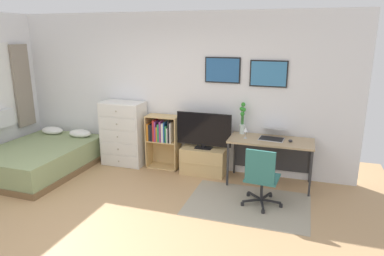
{
  "coord_description": "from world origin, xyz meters",
  "views": [
    {
      "loc": [
        2.17,
        -3.26,
        2.34
      ],
      "look_at": [
        0.61,
        1.5,
        0.98
      ],
      "focal_mm": 32.69,
      "sensor_mm": 36.0,
      "label": 1
    }
  ],
  "objects_px": {
    "laptop": "(273,134)",
    "computer_mouse": "(290,141)",
    "desk": "(271,146)",
    "wine_glass": "(246,130)",
    "bookshelf": "(162,137)",
    "office_chair": "(261,176)",
    "dresser": "(124,133)",
    "television": "(204,131)",
    "bamboo_vase": "(242,119)",
    "bed": "(41,158)",
    "tv_stand": "(204,161)"
  },
  "relations": [
    {
      "from": "laptop",
      "to": "computer_mouse",
      "type": "bearing_deg",
      "value": -16.85
    },
    {
      "from": "desk",
      "to": "wine_glass",
      "type": "relative_size",
      "value": 7.21
    },
    {
      "from": "bookshelf",
      "to": "office_chair",
      "type": "bearing_deg",
      "value": -27.23
    },
    {
      "from": "dresser",
      "to": "laptop",
      "type": "bearing_deg",
      "value": 0.29
    },
    {
      "from": "computer_mouse",
      "to": "wine_glass",
      "type": "relative_size",
      "value": 0.58
    },
    {
      "from": "television",
      "to": "desk",
      "type": "xyz_separation_m",
      "value": [
        1.12,
        0.0,
        -0.16
      ]
    },
    {
      "from": "bookshelf",
      "to": "bamboo_vase",
      "type": "bearing_deg",
      "value": 2.58
    },
    {
      "from": "television",
      "to": "office_chair",
      "type": "distance_m",
      "value": 1.45
    },
    {
      "from": "dresser",
      "to": "bookshelf",
      "type": "xyz_separation_m",
      "value": [
        0.73,
        0.06,
        -0.01
      ]
    },
    {
      "from": "bamboo_vase",
      "to": "bed",
      "type": "bearing_deg",
      "value": -165.2
    },
    {
      "from": "bookshelf",
      "to": "television",
      "type": "bearing_deg",
      "value": -4.69
    },
    {
      "from": "tv_stand",
      "to": "laptop",
      "type": "relative_size",
      "value": 1.71
    },
    {
      "from": "tv_stand",
      "to": "office_chair",
      "type": "xyz_separation_m",
      "value": [
        1.09,
        -0.92,
        0.23
      ]
    },
    {
      "from": "television",
      "to": "wine_glass",
      "type": "height_order",
      "value": "television"
    },
    {
      "from": "wine_glass",
      "to": "bookshelf",
      "type": "bearing_deg",
      "value": 173.02
    },
    {
      "from": "dresser",
      "to": "television",
      "type": "xyz_separation_m",
      "value": [
        1.52,
        -0.01,
        0.19
      ]
    },
    {
      "from": "laptop",
      "to": "office_chair",
      "type": "bearing_deg",
      "value": -87.75
    },
    {
      "from": "bed",
      "to": "office_chair",
      "type": "height_order",
      "value": "office_chair"
    },
    {
      "from": "television",
      "to": "bamboo_vase",
      "type": "bearing_deg",
      "value": 11.6
    },
    {
      "from": "desk",
      "to": "bamboo_vase",
      "type": "height_order",
      "value": "bamboo_vase"
    },
    {
      "from": "television",
      "to": "wine_glass",
      "type": "xyz_separation_m",
      "value": [
        0.72,
        -0.12,
        0.11
      ]
    },
    {
      "from": "office_chair",
      "to": "bamboo_vase",
      "type": "distance_m",
      "value": 1.25
    },
    {
      "from": "television",
      "to": "office_chair",
      "type": "xyz_separation_m",
      "value": [
        1.09,
        -0.9,
        -0.31
      ]
    },
    {
      "from": "television",
      "to": "office_chair",
      "type": "bearing_deg",
      "value": -39.62
    },
    {
      "from": "tv_stand",
      "to": "television",
      "type": "relative_size",
      "value": 0.8
    },
    {
      "from": "bed",
      "to": "bookshelf",
      "type": "distance_m",
      "value": 2.15
    },
    {
      "from": "bed",
      "to": "dresser",
      "type": "distance_m",
      "value": 1.48
    },
    {
      "from": "bed",
      "to": "dresser",
      "type": "bearing_deg",
      "value": 32.68
    },
    {
      "from": "tv_stand",
      "to": "dresser",
      "type": "bearing_deg",
      "value": -179.43
    },
    {
      "from": "desk",
      "to": "laptop",
      "type": "xyz_separation_m",
      "value": [
        0.01,
        0.02,
        0.2
      ]
    },
    {
      "from": "bookshelf",
      "to": "television",
      "type": "height_order",
      "value": "television"
    },
    {
      "from": "computer_mouse",
      "to": "bamboo_vase",
      "type": "relative_size",
      "value": 0.2
    },
    {
      "from": "dresser",
      "to": "bookshelf",
      "type": "height_order",
      "value": "dresser"
    },
    {
      "from": "television",
      "to": "tv_stand",
      "type": "bearing_deg",
      "value": 90.0
    },
    {
      "from": "bed",
      "to": "desk",
      "type": "relative_size",
      "value": 1.52
    },
    {
      "from": "wine_glass",
      "to": "dresser",
      "type": "bearing_deg",
      "value": 176.74
    },
    {
      "from": "bookshelf",
      "to": "desk",
      "type": "bearing_deg",
      "value": -1.92
    },
    {
      "from": "bamboo_vase",
      "to": "wine_glass",
      "type": "relative_size",
      "value": 2.91
    },
    {
      "from": "wine_glass",
      "to": "laptop",
      "type": "bearing_deg",
      "value": 19.25
    },
    {
      "from": "laptop",
      "to": "bookshelf",
      "type": "bearing_deg",
      "value": -176.5
    },
    {
      "from": "laptop",
      "to": "bamboo_vase",
      "type": "distance_m",
      "value": 0.55
    },
    {
      "from": "bookshelf",
      "to": "computer_mouse",
      "type": "height_order",
      "value": "bookshelf"
    },
    {
      "from": "television",
      "to": "bed",
      "type": "bearing_deg",
      "value": -164.48
    },
    {
      "from": "laptop",
      "to": "computer_mouse",
      "type": "relative_size",
      "value": 4.23
    },
    {
      "from": "office_chair",
      "to": "bamboo_vase",
      "type": "xyz_separation_m",
      "value": [
        -0.46,
        1.03,
        0.53
      ]
    },
    {
      "from": "laptop",
      "to": "dresser",
      "type": "bearing_deg",
      "value": -174.9
    },
    {
      "from": "desk",
      "to": "laptop",
      "type": "height_order",
      "value": "laptop"
    },
    {
      "from": "dresser",
      "to": "television",
      "type": "height_order",
      "value": "dresser"
    },
    {
      "from": "bookshelf",
      "to": "desk",
      "type": "distance_m",
      "value": 1.91
    },
    {
      "from": "desk",
      "to": "computer_mouse",
      "type": "distance_m",
      "value": 0.34
    }
  ]
}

